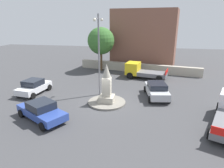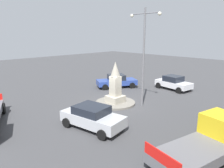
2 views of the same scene
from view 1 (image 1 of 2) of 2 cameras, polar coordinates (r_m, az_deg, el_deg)
The scene contains 11 objects.
ground_plane at distance 18.38m, azimuth -1.51°, elevation -5.53°, with size 80.00×80.00×0.00m, color #424244.
traffic_island at distance 18.35m, azimuth -1.52°, elevation -5.29°, with size 3.46×3.46×0.17m, color gray.
monument at distance 17.78m, azimuth -1.56°, elevation -0.63°, with size 1.33×1.33×3.52m.
streetlamp at distance 19.25m, azimuth -3.84°, elevation 10.26°, with size 2.89×0.28×7.93m.
car_silver_parked_right at distance 19.98m, azimuth 12.81°, elevation -1.62°, with size 4.43×2.58×1.50m.
car_blue_far_side at distance 16.17m, azimuth -19.76°, elevation -7.24°, with size 3.78×4.75×1.47m.
car_white_passing at distance 22.02m, azimuth -21.71°, elevation -0.68°, with size 4.03×2.37×1.51m.
truck_yellow_approaching at distance 26.33m, azimuth 8.54°, elevation 3.75°, with size 3.28×5.60×1.99m.
stone_boundary_wall at distance 29.54m, azimuth 7.33°, elevation 4.73°, with size 17.97×0.70×1.24m, color #B2AA99.
corner_building at distance 33.65m, azimuth 9.51°, elevation 12.94°, with size 9.88×6.72×9.00m, color brown.
tree_near_wall at distance 29.59m, azimuth -3.20°, elevation 12.35°, with size 3.96×3.96×6.42m.
Camera 1 is at (-16.46, -3.58, 7.35)m, focal length 31.54 mm.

